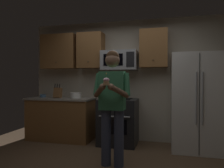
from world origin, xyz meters
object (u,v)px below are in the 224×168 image
object	(u,v)px
oven_range	(118,121)
knife_block	(58,93)
refrigerator	(197,102)
cupcake	(106,81)
microwave	(120,60)
person	(112,101)
bowl_small_colored	(43,96)
bowl_large_white	(76,95)

from	to	relation	value
oven_range	knife_block	distance (m)	1.46
refrigerator	cupcake	size ratio (longest dim) A/B	10.35
microwave	person	bearing A→B (deg)	-82.66
bowl_small_colored	microwave	bearing A→B (deg)	2.18
oven_range	microwave	xyz separation A→B (m)	(0.00, 0.12, 1.26)
refrigerator	person	size ratio (longest dim) A/B	1.02
oven_range	bowl_large_white	size ratio (longest dim) A/B	3.74
refrigerator	bowl_large_white	bearing A→B (deg)	177.91
oven_range	bowl_small_colored	distance (m)	1.83
knife_block	person	size ratio (longest dim) A/B	0.18
refrigerator	bowl_small_colored	world-z (taller)	refrigerator
oven_range	refrigerator	size ratio (longest dim) A/B	0.52
oven_range	refrigerator	distance (m)	1.56
refrigerator	cupcake	distance (m)	2.00
bowl_small_colored	refrigerator	bearing A→B (deg)	-1.61
person	microwave	bearing A→B (deg)	97.34
bowl_large_white	bowl_small_colored	bearing A→B (deg)	179.90
refrigerator	bowl_large_white	distance (m)	2.46
bowl_large_white	knife_block	bearing A→B (deg)	-168.31
knife_block	bowl_large_white	size ratio (longest dim) A/B	1.28
microwave	person	world-z (taller)	microwave
bowl_small_colored	bowl_large_white	bearing A→B (deg)	-0.10
oven_range	bowl_small_colored	xyz separation A→B (m)	(-1.76, 0.05, 0.49)
knife_block	refrigerator	bearing A→B (deg)	-0.20
bowl_small_colored	cupcake	world-z (taller)	cupcake
oven_range	knife_block	bearing A→B (deg)	-178.75
bowl_large_white	cupcake	xyz separation A→B (m)	(1.12, -1.52, 0.31)
cupcake	bowl_large_white	bearing A→B (deg)	126.42
knife_block	cupcake	bearing A→B (deg)	-43.69
oven_range	person	size ratio (longest dim) A/B	0.53
refrigerator	person	bearing A→B (deg)	-140.44
bowl_small_colored	cupcake	bearing A→B (deg)	-38.36
oven_range	person	xyz separation A→B (m)	(0.16, -1.14, 0.53)
oven_range	cupcake	bearing A→B (deg)	-83.69
cupcake	knife_block	bearing A→B (deg)	136.31
bowl_large_white	bowl_small_colored	size ratio (longest dim) A/B	1.80
microwave	refrigerator	distance (m)	1.72
refrigerator	oven_range	bearing A→B (deg)	178.50
bowl_small_colored	person	size ratio (longest dim) A/B	0.08
knife_block	cupcake	xyz separation A→B (m)	(1.51, -1.44, 0.26)
cupcake	bowl_small_colored	bearing A→B (deg)	141.64
knife_block	bowl_small_colored	world-z (taller)	knife_block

